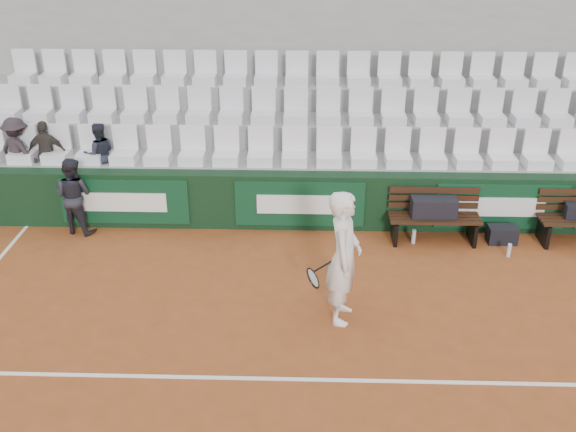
{
  "coord_description": "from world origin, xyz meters",
  "views": [
    {
      "loc": [
        -0.11,
        -6.01,
        5.21
      ],
      "look_at": [
        -0.36,
        2.4,
        1.0
      ],
      "focal_mm": 40.0,
      "sensor_mm": 36.0,
      "label": 1
    }
  ],
  "objects_px": {
    "water_bottle_near": "(414,236)",
    "spectator_b": "(43,129)",
    "tennis_player": "(344,258)",
    "spectator_c": "(97,130)",
    "sports_bag_left": "(434,207)",
    "sports_bag_ground": "(502,234)",
    "spectator_a": "(14,127)",
    "bench_left": "(433,229)",
    "water_bottle_far": "(509,250)",
    "ball_kid": "(74,196)"
  },
  "relations": [
    {
      "from": "bench_left",
      "to": "tennis_player",
      "type": "distance_m",
      "value": 2.86
    },
    {
      "from": "tennis_player",
      "to": "spectator_c",
      "type": "xyz_separation_m",
      "value": [
        -4.16,
        3.19,
        0.63
      ]
    },
    {
      "from": "water_bottle_far",
      "to": "ball_kid",
      "type": "height_order",
      "value": "ball_kid"
    },
    {
      "from": "tennis_player",
      "to": "spectator_b",
      "type": "distance_m",
      "value": 6.05
    },
    {
      "from": "bench_left",
      "to": "spectator_a",
      "type": "xyz_separation_m",
      "value": [
        -7.24,
        0.96,
        1.39
      ]
    },
    {
      "from": "water_bottle_near",
      "to": "water_bottle_far",
      "type": "bearing_deg",
      "value": -15.41
    },
    {
      "from": "bench_left",
      "to": "ball_kid",
      "type": "height_order",
      "value": "ball_kid"
    },
    {
      "from": "bench_left",
      "to": "water_bottle_far",
      "type": "bearing_deg",
      "value": -23.41
    },
    {
      "from": "sports_bag_ground",
      "to": "spectator_b",
      "type": "xyz_separation_m",
      "value": [
        -7.88,
        0.97,
        1.44
      ]
    },
    {
      "from": "water_bottle_near",
      "to": "tennis_player",
      "type": "distance_m",
      "value": 2.64
    },
    {
      "from": "ball_kid",
      "to": "tennis_player",
      "type": "bearing_deg",
      "value": 167.11
    },
    {
      "from": "sports_bag_left",
      "to": "tennis_player",
      "type": "height_order",
      "value": "tennis_player"
    },
    {
      "from": "sports_bag_ground",
      "to": "water_bottle_near",
      "type": "distance_m",
      "value": 1.48
    },
    {
      "from": "sports_bag_ground",
      "to": "water_bottle_far",
      "type": "bearing_deg",
      "value": -91.31
    },
    {
      "from": "bench_left",
      "to": "spectator_c",
      "type": "bearing_deg",
      "value": 170.56
    },
    {
      "from": "sports_bag_left",
      "to": "spectator_b",
      "type": "bearing_deg",
      "value": 172.17
    },
    {
      "from": "bench_left",
      "to": "ball_kid",
      "type": "relative_size",
      "value": 1.11
    },
    {
      "from": "water_bottle_far",
      "to": "water_bottle_near",
      "type": "bearing_deg",
      "value": 164.59
    },
    {
      "from": "water_bottle_far",
      "to": "ball_kid",
      "type": "bearing_deg",
      "value": 174.73
    },
    {
      "from": "sports_bag_left",
      "to": "water_bottle_far",
      "type": "xyz_separation_m",
      "value": [
        1.16,
        -0.53,
        -0.5
      ]
    },
    {
      "from": "sports_bag_left",
      "to": "water_bottle_far",
      "type": "distance_m",
      "value": 1.37
    },
    {
      "from": "sports_bag_left",
      "to": "sports_bag_ground",
      "type": "relative_size",
      "value": 1.56
    },
    {
      "from": "water_bottle_far",
      "to": "ball_kid",
      "type": "xyz_separation_m",
      "value": [
        -7.2,
        0.66,
        0.56
      ]
    },
    {
      "from": "sports_bag_left",
      "to": "water_bottle_near",
      "type": "height_order",
      "value": "sports_bag_left"
    },
    {
      "from": "sports_bag_ground",
      "to": "spectator_a",
      "type": "height_order",
      "value": "spectator_a"
    },
    {
      "from": "spectator_a",
      "to": "spectator_b",
      "type": "height_order",
      "value": "spectator_a"
    },
    {
      "from": "tennis_player",
      "to": "spectator_a",
      "type": "distance_m",
      "value": 6.49
    },
    {
      "from": "water_bottle_near",
      "to": "spectator_a",
      "type": "relative_size",
      "value": 0.2
    },
    {
      "from": "water_bottle_far",
      "to": "spectator_a",
      "type": "relative_size",
      "value": 0.18
    },
    {
      "from": "sports_bag_ground",
      "to": "spectator_c",
      "type": "xyz_separation_m",
      "value": [
        -6.94,
        0.97,
        1.43
      ]
    },
    {
      "from": "water_bottle_near",
      "to": "water_bottle_far",
      "type": "relative_size",
      "value": 1.11
    },
    {
      "from": "sports_bag_ground",
      "to": "water_bottle_near",
      "type": "relative_size",
      "value": 1.9
    },
    {
      "from": "sports_bag_left",
      "to": "ball_kid",
      "type": "xyz_separation_m",
      "value": [
        -6.04,
        0.13,
        0.07
      ]
    },
    {
      "from": "spectator_a",
      "to": "spectator_b",
      "type": "bearing_deg",
      "value": -156.45
    },
    {
      "from": "spectator_a",
      "to": "water_bottle_near",
      "type": "bearing_deg",
      "value": -165.09
    },
    {
      "from": "spectator_c",
      "to": "sports_bag_left",
      "type": "bearing_deg",
      "value": 149.29
    },
    {
      "from": "bench_left",
      "to": "water_bottle_near",
      "type": "height_order",
      "value": "bench_left"
    },
    {
      "from": "water_bottle_near",
      "to": "spectator_c",
      "type": "distance_m",
      "value": 5.74
    },
    {
      "from": "sports_bag_ground",
      "to": "spectator_c",
      "type": "distance_m",
      "value": 7.15
    },
    {
      "from": "sports_bag_left",
      "to": "spectator_b",
      "type": "xyz_separation_m",
      "value": [
        -6.7,
        0.92,
        0.98
      ]
    },
    {
      "from": "water_bottle_far",
      "to": "spectator_a",
      "type": "bearing_deg",
      "value": 170.15
    },
    {
      "from": "water_bottle_far",
      "to": "spectator_b",
      "type": "xyz_separation_m",
      "value": [
        -7.86,
        1.45,
        1.47
      ]
    },
    {
      "from": "bench_left",
      "to": "water_bottle_far",
      "type": "xyz_separation_m",
      "value": [
        1.14,
        -0.49,
        -0.11
      ]
    },
    {
      "from": "spectator_a",
      "to": "spectator_b",
      "type": "relative_size",
      "value": 1.05
    },
    {
      "from": "tennis_player",
      "to": "ball_kid",
      "type": "relative_size",
      "value": 1.4
    },
    {
      "from": "spectator_a",
      "to": "spectator_b",
      "type": "distance_m",
      "value": 0.51
    },
    {
      "from": "water_bottle_near",
      "to": "spectator_b",
      "type": "bearing_deg",
      "value": 170.68
    },
    {
      "from": "bench_left",
      "to": "sports_bag_ground",
      "type": "relative_size",
      "value": 3.15
    },
    {
      "from": "ball_kid",
      "to": "water_bottle_near",
      "type": "bearing_deg",
      "value": -166.98
    },
    {
      "from": "spectator_a",
      "to": "tennis_player",
      "type": "bearing_deg",
      "value": 173.87
    }
  ]
}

